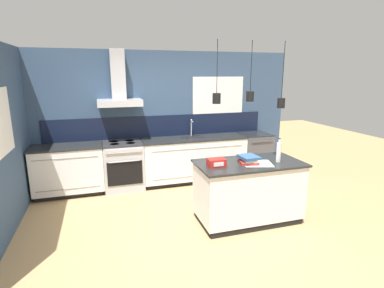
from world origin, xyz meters
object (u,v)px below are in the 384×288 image
at_px(oven_range, 124,165).
at_px(book_stack, 248,160).
at_px(red_supply_box, 216,163).
at_px(dishwasher, 254,154).
at_px(bottle_on_island, 279,152).

xyz_separation_m(oven_range, book_stack, (1.62, -1.92, 0.51)).
bearing_deg(red_supply_box, oven_range, 120.65).
height_order(oven_range, dishwasher, same).
xyz_separation_m(dishwasher, book_stack, (-1.15, -1.92, 0.51)).
relative_size(oven_range, dishwasher, 1.00).
relative_size(bottle_on_island, red_supply_box, 1.47).
relative_size(oven_range, red_supply_box, 3.79).
distance_m(oven_range, book_stack, 2.56).
distance_m(dishwasher, red_supply_box, 2.57).
distance_m(oven_range, dishwasher, 2.77).
bearing_deg(dishwasher, bottle_on_island, -109.41).
xyz_separation_m(dishwasher, red_supply_box, (-1.64, -1.92, 0.51)).
xyz_separation_m(oven_range, red_supply_box, (1.13, -1.91, 0.51)).
xyz_separation_m(bottle_on_island, book_stack, (-0.46, 0.04, -0.09)).
bearing_deg(oven_range, bottle_on_island, -43.33).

